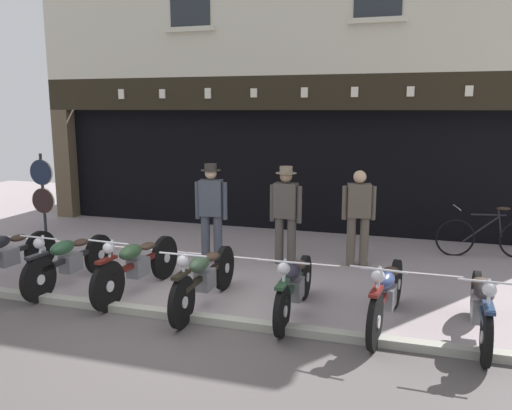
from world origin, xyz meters
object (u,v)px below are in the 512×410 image
at_px(motorcycle_left, 70,260).
at_px(salesman_left, 211,209).
at_px(motorcycle_far_right, 482,306).
at_px(motorcycle_center, 204,276).
at_px(salesman_right, 359,213).
at_px(motorcycle_right, 386,293).
at_px(leaning_bicycle, 487,237).
at_px(tyre_sign_pole, 42,188).
at_px(motorcycle_center_right, 294,285).
at_px(motorcycle_center_left, 137,264).
at_px(shopkeeper_center, 286,210).
at_px(advert_board_far, 427,159).
at_px(motorcycle_far_left, 6,254).
at_px(advert_board_near, 378,157).

bearing_deg(motorcycle_left, salesman_left, -128.22).
distance_m(motorcycle_far_right, salesman_left, 4.57).
xyz_separation_m(motorcycle_center, salesman_right, (1.74, 2.52, 0.48)).
bearing_deg(motorcycle_far_right, salesman_left, -24.30).
height_order(motorcycle_right, leaning_bicycle, same).
relative_size(salesman_right, tyre_sign_pole, 0.95).
bearing_deg(motorcycle_center_right, motorcycle_right, 179.73).
xyz_separation_m(motorcycle_right, leaning_bicycle, (1.54, 3.70, -0.06)).
bearing_deg(motorcycle_center_left, salesman_left, -100.16).
relative_size(salesman_left, shopkeeper_center, 1.02).
distance_m(motorcycle_right, leaning_bicycle, 4.01).
relative_size(motorcycle_right, tyre_sign_pole, 1.18).
height_order(motorcycle_center_left, advert_board_far, advert_board_far).
bearing_deg(motorcycle_right, motorcycle_center_left, 4.37).
relative_size(motorcycle_center_left, advert_board_far, 2.03).
relative_size(motorcycle_center_left, salesman_left, 1.22).
bearing_deg(motorcycle_far_left, advert_board_near, -132.61).
bearing_deg(advert_board_near, motorcycle_far_right, -71.96).
bearing_deg(motorcycle_center_left, tyre_sign_pole, -31.44).
relative_size(motorcycle_far_right, shopkeeper_center, 1.15).
bearing_deg(motorcycle_center_left, motorcycle_center, 173.88).
bearing_deg(salesman_right, motorcycle_center_right, 65.19).
height_order(motorcycle_center, advert_board_near, advert_board_near).
bearing_deg(advert_board_far, tyre_sign_pole, -165.59).
relative_size(motorcycle_center_right, advert_board_far, 1.84).
distance_m(motorcycle_center_left, motorcycle_center_right, 2.34).
height_order(motorcycle_far_left, advert_board_near, advert_board_near).
bearing_deg(motorcycle_far_right, salesman_right, -55.16).
xyz_separation_m(motorcycle_center, motorcycle_center_right, (1.21, 0.05, -0.01)).
bearing_deg(tyre_sign_pole, salesman_left, -12.31).
xyz_separation_m(motorcycle_left, salesman_left, (1.54, 1.79, 0.53)).
xyz_separation_m(salesman_left, advert_board_near, (2.53, 2.89, 0.70)).
relative_size(shopkeeper_center, leaning_bicycle, 0.95).
relative_size(tyre_sign_pole, leaning_bicycle, 0.97).
distance_m(motorcycle_far_left, motorcycle_center, 3.37).
height_order(motorcycle_center_right, motorcycle_far_right, motorcycle_center_right).
bearing_deg(salesman_left, motorcycle_center_left, 67.96).
distance_m(motorcycle_far_left, leaning_bicycle, 8.13).
relative_size(motorcycle_center_left, tyre_sign_pole, 1.23).
xyz_separation_m(motorcycle_far_right, tyre_sign_pole, (-8.30, 2.86, 0.58)).
distance_m(tyre_sign_pole, advert_board_far, 7.97).
distance_m(motorcycle_far_left, salesman_right, 5.66).
xyz_separation_m(motorcycle_far_left, motorcycle_center, (3.37, -0.12, 0.01)).
distance_m(motorcycle_far_left, motorcycle_right, 5.73).
bearing_deg(motorcycle_center_left, motorcycle_far_right, -178.65).
bearing_deg(motorcycle_far_right, tyre_sign_pole, -17.96).
relative_size(motorcycle_left, motorcycle_center, 0.95).
distance_m(motorcycle_far_left, tyre_sign_pole, 3.18).
relative_size(motorcycle_far_left, advert_board_far, 1.90).
bearing_deg(motorcycle_center_right, motorcycle_center, 2.14).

